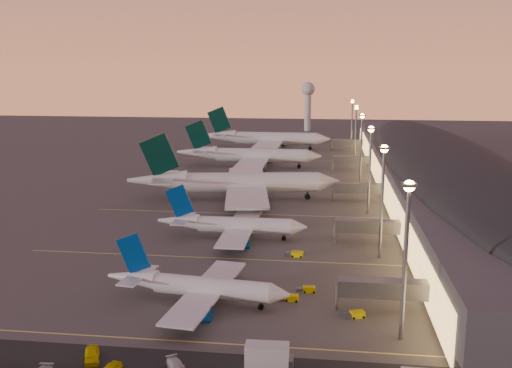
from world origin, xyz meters
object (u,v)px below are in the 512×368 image
object	(u,v)px
radar_tower	(308,98)
baggage_tug_a	(355,315)
baggage_tug_d	(307,289)
airliner_narrow_south	(196,286)
service_van_b	(92,355)
baggage_tug_c	(295,254)
airliner_wide_near	(234,183)
airliner_wide_far	(264,138)
airliner_wide_mid	(249,155)
service_van_c	(177,367)
catering_truck_a	(270,358)
baggage_tug_b	(289,298)
airliner_narrow_north	(232,225)

from	to	relation	value
radar_tower	baggage_tug_a	bearing A→B (deg)	-86.28
baggage_tug_d	airliner_narrow_south	bearing A→B (deg)	-162.97
airliner_narrow_south	service_van_b	size ratio (longest dim) A/B	6.71
baggage_tug_c	baggage_tug_d	world-z (taller)	baggage_tug_c
airliner_wide_near	airliner_wide_far	size ratio (longest dim) A/B	1.00
airliner_wide_mid	service_van_c	size ratio (longest dim) A/B	12.35
airliner_wide_mid	airliner_wide_far	world-z (taller)	airliner_wide_far
catering_truck_a	baggage_tug_d	xyz separation A→B (m)	(4.18, 29.52, -1.32)
airliner_wide_mid	service_van_b	xyz separation A→B (m)	(-0.24, -166.62, -4.30)
radar_tower	baggage_tug_b	xyz separation A→B (m)	(7.25, -286.82, -21.36)
airliner_narrow_north	baggage_tug_c	world-z (taller)	airliner_narrow_north
airliner_wide_near	catering_truck_a	world-z (taller)	airliner_wide_near
catering_truck_a	service_van_c	bearing A→B (deg)	-172.33
radar_tower	service_van_c	size ratio (longest dim) A/B	6.39
catering_truck_a	service_van_b	distance (m)	26.36
airliner_narrow_south	service_van_c	size ratio (longest dim) A/B	6.92
airliner_narrow_south	airliner_wide_near	distance (m)	83.02
airliner_wide_mid	catering_truck_a	xyz separation A→B (m)	(26.09, -165.90, -3.38)
baggage_tug_c	service_van_c	size ratio (longest dim) A/B	0.83
catering_truck_a	service_van_b	size ratio (longest dim) A/B	1.33
radar_tower	service_van_c	distance (m)	314.80
radar_tower	service_van_c	xyz separation A→B (m)	(-6.89, -314.02, -21.14)
baggage_tug_b	catering_truck_a	bearing A→B (deg)	-91.69
airliner_narrow_south	baggage_tug_d	bearing A→B (deg)	28.48
baggage_tug_a	baggage_tug_d	bearing A→B (deg)	111.84
baggage_tug_b	baggage_tug_a	bearing A→B (deg)	-25.90
catering_truck_a	service_van_c	size ratio (longest dim) A/B	1.37
airliner_narrow_north	service_van_c	bearing A→B (deg)	-87.22
airliner_narrow_north	airliner_narrow_south	bearing A→B (deg)	-89.44
baggage_tug_a	baggage_tug_d	world-z (taller)	baggage_tug_a
radar_tower	service_van_c	bearing A→B (deg)	-91.26
airliner_wide_mid	baggage_tug_b	bearing A→B (deg)	-78.62
airliner_narrow_south	baggage_tug_b	size ratio (longest dim) A/B	9.23
airliner_narrow_north	baggage_tug_c	bearing A→B (deg)	-35.37
radar_tower	service_van_b	bearing A→B (deg)	-93.69
airliner_wide_near	service_van_c	xyz separation A→B (m)	(9.13, -106.56, -4.94)
baggage_tug_a	service_van_c	world-z (taller)	service_van_c
airliner_wide_mid	radar_tower	bearing A→B (deg)	82.69
airliner_wide_far	baggage_tug_a	size ratio (longest dim) A/B	17.44
catering_truck_a	airliner_wide_near	bearing A→B (deg)	100.23
airliner_wide_near	service_van_c	world-z (taller)	airliner_wide_near
baggage_tug_b	catering_truck_a	size ratio (longest dim) A/B	0.55
baggage_tug_a	catering_truck_a	size ratio (longest dim) A/B	0.57
airliner_narrow_south	baggage_tug_d	world-z (taller)	airliner_narrow_south
airliner_narrow_north	radar_tower	size ratio (longest dim) A/B	1.17
airliner_wide_near	baggage_tug_a	xyz separation A→B (m)	(35.05, -85.28, -5.18)
airliner_narrow_south	catering_truck_a	size ratio (longest dim) A/B	5.05
service_van_b	airliner_narrow_north	bearing A→B (deg)	58.90
airliner_narrow_south	service_van_b	bearing A→B (deg)	-108.51
airliner_wide_far	radar_tower	size ratio (longest dim) A/B	2.12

